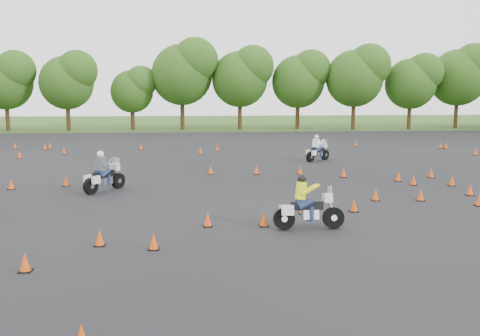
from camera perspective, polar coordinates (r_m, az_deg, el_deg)
name	(u,v)px	position (r m, az deg, el deg)	size (l,w,h in m)	color
ground	(249,221)	(17.88, 0.97, -5.70)	(140.00, 140.00, 0.00)	#2D5119
asphalt_pad	(237,188)	(23.72, -0.36, -2.15)	(62.00, 62.00, 0.00)	black
treeline	(275,86)	(53.32, 3.71, 8.68)	(86.76, 32.26, 11.23)	#294E16
traffic_cones	(234,184)	(23.35, -0.67, -1.76)	(35.91, 32.99, 0.45)	#DE4609
rider_grey	(104,171)	(23.57, -14.27, -0.31)	(2.28, 0.70, 1.76)	#484D51
rider_yellow	(310,203)	(16.77, 7.43, -3.67)	(2.24, 0.69, 1.73)	yellow
rider_white	(318,148)	(32.91, 8.32, 2.15)	(2.06, 0.63, 1.59)	white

